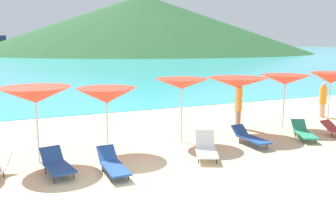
{
  "coord_description": "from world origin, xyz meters",
  "views": [
    {
      "loc": [
        -3.01,
        -7.47,
        3.44
      ],
      "look_at": [
        2.31,
        4.51,
        1.2
      ],
      "focal_mm": 38.39,
      "sensor_mm": 36.0,
      "label": 1
    }
  ],
  "objects_px": {
    "lounge_chair_0": "(304,132)",
    "lounge_chair_6": "(250,137)",
    "lounge_chair_2": "(113,164)",
    "umbrella_6": "(237,83)",
    "lounge_chair_7": "(206,148)",
    "umbrella_5": "(182,84)",
    "umbrella_7": "(285,80)",
    "umbrella_3": "(35,95)",
    "lounge_chair_9": "(57,164)",
    "umbrella_4": "(106,96)",
    "beachgoer_1": "(238,103)",
    "beachgoer_0": "(323,99)",
    "umbrella_8": "(331,78)"
  },
  "relations": [
    {
      "from": "umbrella_8",
      "to": "lounge_chair_9",
      "type": "height_order",
      "value": "umbrella_8"
    },
    {
      "from": "umbrella_6",
      "to": "beachgoer_0",
      "type": "relative_size",
      "value": 1.53
    },
    {
      "from": "lounge_chair_0",
      "to": "lounge_chair_7",
      "type": "xyz_separation_m",
      "value": [
        -4.4,
        -0.5,
        0.05
      ]
    },
    {
      "from": "umbrella_3",
      "to": "lounge_chair_0",
      "type": "relative_size",
      "value": 1.34
    },
    {
      "from": "umbrella_8",
      "to": "umbrella_6",
      "type": "bearing_deg",
      "value": 179.42
    },
    {
      "from": "umbrella_6",
      "to": "lounge_chair_7",
      "type": "bearing_deg",
      "value": -139.84
    },
    {
      "from": "umbrella_3",
      "to": "lounge_chair_6",
      "type": "height_order",
      "value": "umbrella_3"
    },
    {
      "from": "umbrella_4",
      "to": "beachgoer_1",
      "type": "xyz_separation_m",
      "value": [
        5.77,
        1.06,
        -0.78
      ]
    },
    {
      "from": "umbrella_5",
      "to": "umbrella_8",
      "type": "height_order",
      "value": "umbrella_5"
    },
    {
      "from": "lounge_chair_7",
      "to": "beachgoer_0",
      "type": "xyz_separation_m",
      "value": [
        8.15,
        3.16,
        0.55
      ]
    },
    {
      "from": "umbrella_8",
      "to": "lounge_chair_9",
      "type": "bearing_deg",
      "value": -171.27
    },
    {
      "from": "umbrella_4",
      "to": "lounge_chair_2",
      "type": "relative_size",
      "value": 1.2
    },
    {
      "from": "lounge_chair_2",
      "to": "lounge_chair_7",
      "type": "height_order",
      "value": "lounge_chair_7"
    },
    {
      "from": "lounge_chair_7",
      "to": "lounge_chair_6",
      "type": "bearing_deg",
      "value": 41.71
    },
    {
      "from": "umbrella_4",
      "to": "umbrella_6",
      "type": "distance_m",
      "value": 5.19
    },
    {
      "from": "lounge_chair_2",
      "to": "lounge_chair_9",
      "type": "height_order",
      "value": "lounge_chair_9"
    },
    {
      "from": "lounge_chair_0",
      "to": "lounge_chair_6",
      "type": "xyz_separation_m",
      "value": [
        -2.3,
        0.13,
        0.02
      ]
    },
    {
      "from": "beachgoer_0",
      "to": "umbrella_3",
      "type": "bearing_deg",
      "value": -153.37
    },
    {
      "from": "lounge_chair_6",
      "to": "beachgoer_0",
      "type": "relative_size",
      "value": 1.02
    },
    {
      "from": "lounge_chair_0",
      "to": "umbrella_4",
      "type": "bearing_deg",
      "value": -165.55
    },
    {
      "from": "beachgoer_0",
      "to": "umbrella_6",
      "type": "bearing_deg",
      "value": -150.24
    },
    {
      "from": "umbrella_8",
      "to": "lounge_chair_2",
      "type": "relative_size",
      "value": 1.29
    },
    {
      "from": "umbrella_6",
      "to": "umbrella_7",
      "type": "distance_m",
      "value": 2.34
    },
    {
      "from": "umbrella_4",
      "to": "lounge_chair_7",
      "type": "relative_size",
      "value": 1.38
    },
    {
      "from": "lounge_chair_9",
      "to": "umbrella_4",
      "type": "bearing_deg",
      "value": 31.32
    },
    {
      "from": "lounge_chair_9",
      "to": "beachgoer_1",
      "type": "distance_m",
      "value": 7.99
    },
    {
      "from": "lounge_chair_2",
      "to": "beachgoer_1",
      "type": "relative_size",
      "value": 0.9
    },
    {
      "from": "umbrella_4",
      "to": "lounge_chair_0",
      "type": "bearing_deg",
      "value": -11.15
    },
    {
      "from": "umbrella_3",
      "to": "lounge_chair_2",
      "type": "relative_size",
      "value": 1.29
    },
    {
      "from": "beachgoer_0",
      "to": "beachgoer_1",
      "type": "relative_size",
      "value": 0.85
    },
    {
      "from": "lounge_chair_0",
      "to": "beachgoer_0",
      "type": "xyz_separation_m",
      "value": [
        3.75,
        2.66,
        0.6
      ]
    },
    {
      "from": "lounge_chair_0",
      "to": "lounge_chair_2",
      "type": "bearing_deg",
      "value": -149.47
    },
    {
      "from": "umbrella_7",
      "to": "beachgoer_1",
      "type": "relative_size",
      "value": 1.14
    },
    {
      "from": "umbrella_5",
      "to": "lounge_chair_6",
      "type": "bearing_deg",
      "value": -34.62
    },
    {
      "from": "umbrella_6",
      "to": "lounge_chair_6",
      "type": "bearing_deg",
      "value": -107.99
    },
    {
      "from": "lounge_chair_9",
      "to": "lounge_chair_0",
      "type": "bearing_deg",
      "value": -8.54
    },
    {
      "from": "umbrella_4",
      "to": "beachgoer_1",
      "type": "distance_m",
      "value": 5.91
    },
    {
      "from": "umbrella_3",
      "to": "lounge_chair_7",
      "type": "xyz_separation_m",
      "value": [
        4.68,
        -1.65,
        -1.69
      ]
    },
    {
      "from": "lounge_chair_7",
      "to": "lounge_chair_9",
      "type": "bearing_deg",
      "value": -159.77
    },
    {
      "from": "lounge_chair_6",
      "to": "lounge_chair_9",
      "type": "bearing_deg",
      "value": -178.06
    },
    {
      "from": "lounge_chair_2",
      "to": "lounge_chair_9",
      "type": "bearing_deg",
      "value": 160.34
    },
    {
      "from": "umbrella_7",
      "to": "lounge_chair_6",
      "type": "height_order",
      "value": "umbrella_7"
    },
    {
      "from": "umbrella_4",
      "to": "lounge_chair_0",
      "type": "distance_m",
      "value": 7.27
    },
    {
      "from": "lounge_chair_0",
      "to": "lounge_chair_9",
      "type": "distance_m",
      "value": 8.73
    },
    {
      "from": "umbrella_4",
      "to": "lounge_chair_6",
      "type": "bearing_deg",
      "value": -14.88
    },
    {
      "from": "umbrella_7",
      "to": "beachgoer_1",
      "type": "distance_m",
      "value": 2.12
    },
    {
      "from": "lounge_chair_6",
      "to": "umbrella_4",
      "type": "bearing_deg",
      "value": 164.53
    },
    {
      "from": "umbrella_7",
      "to": "umbrella_3",
      "type": "bearing_deg",
      "value": -176.58
    },
    {
      "from": "umbrella_7",
      "to": "lounge_chair_2",
      "type": "xyz_separation_m",
      "value": [
        -7.9,
        -2.36,
        -1.73
      ]
    },
    {
      "from": "lounge_chair_6",
      "to": "umbrella_5",
      "type": "bearing_deg",
      "value": 144.79
    }
  ]
}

